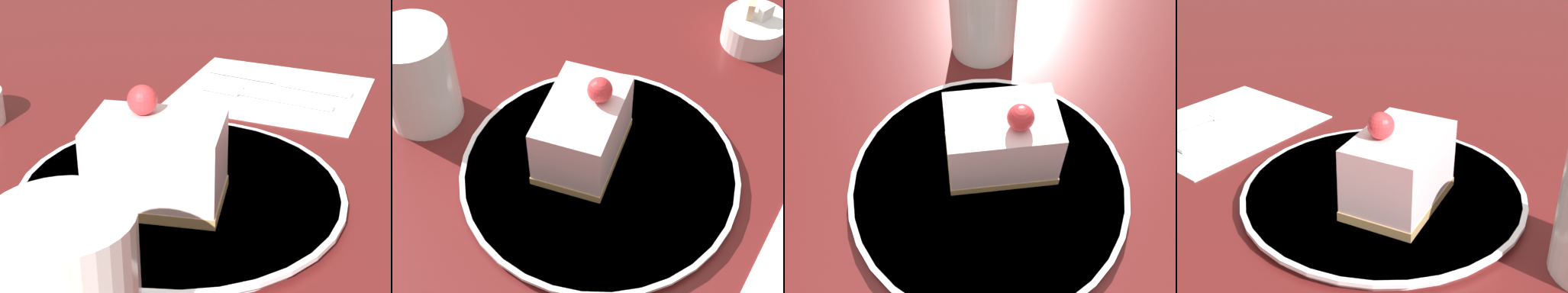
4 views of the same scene
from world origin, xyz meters
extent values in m
plane|color=#5B1919|center=(0.00, 0.00, 0.00)|extent=(4.00, 4.00, 0.00)
cylinder|color=white|center=(-0.02, 0.02, 0.01)|extent=(0.28, 0.28, 0.01)
cylinder|color=white|center=(-0.02, 0.02, 0.01)|extent=(0.29, 0.29, 0.00)
cube|color=#AD8451|center=(-0.05, 0.03, 0.02)|extent=(0.09, 0.12, 0.01)
cube|color=silver|center=(-0.05, 0.03, 0.05)|extent=(0.09, 0.12, 0.06)
sphere|color=red|center=(-0.04, 0.05, 0.10)|extent=(0.02, 0.02, 0.02)
cylinder|color=silver|center=(-0.23, 0.00, 0.06)|extent=(0.08, 0.08, 0.11)
camera|label=1|loc=(-0.47, -0.17, 0.30)|focal=60.00mm
camera|label=2|loc=(0.17, -0.34, 0.54)|focal=60.00mm
camera|label=3|loc=(0.21, 0.03, 0.40)|focal=40.00mm
camera|label=4|loc=(-0.30, 0.40, 0.30)|focal=50.00mm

